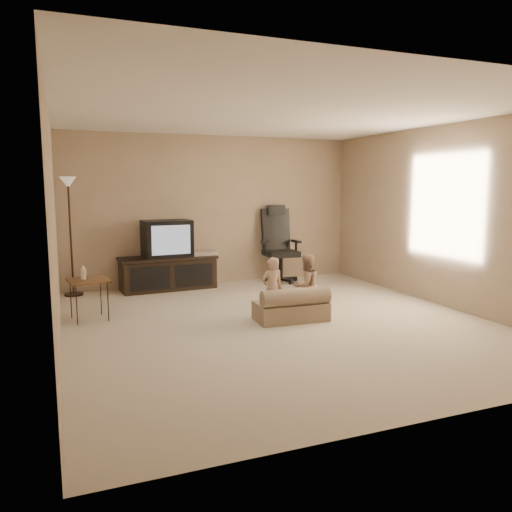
{
  "coord_description": "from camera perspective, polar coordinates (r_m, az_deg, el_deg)",
  "views": [
    {
      "loc": [
        -2.44,
        -5.44,
        1.69
      ],
      "look_at": [
        -0.06,
        0.6,
        0.75
      ],
      "focal_mm": 35.0,
      "sensor_mm": 36.0,
      "label": 1
    }
  ],
  "objects": [
    {
      "name": "tv_stand",
      "position": [
        8.18,
        -10.02,
        -0.53
      ],
      "size": [
        1.59,
        0.66,
        1.12
      ],
      "rotation": [
        0.0,
        0.0,
        0.06
      ],
      "color": "black",
      "rests_on": "floor"
    },
    {
      "name": "toddler_right",
      "position": [
        6.41,
        5.77,
        -3.4
      ],
      "size": [
        0.43,
        0.29,
        0.81
      ],
      "primitive_type": "imported",
      "rotation": [
        0.0,
        0.0,
        3.36
      ],
      "color": "tan",
      "rests_on": "floor"
    },
    {
      "name": "floor",
      "position": [
        6.2,
        2.57,
        -7.62
      ],
      "size": [
        5.5,
        5.5,
        0.0
      ],
      "primitive_type": "plane",
      "color": "beige",
      "rests_on": "ground"
    },
    {
      "name": "toddler_left",
      "position": [
        6.16,
        1.85,
        -3.85
      ],
      "size": [
        0.31,
        0.24,
        0.81
      ],
      "primitive_type": "imported",
      "rotation": [
        0.0,
        0.0,
        3.23
      ],
      "color": "tan",
      "rests_on": "floor"
    },
    {
      "name": "office_chair",
      "position": [
        8.72,
        2.65,
        0.19
      ],
      "size": [
        0.65,
        0.67,
        1.33
      ],
      "rotation": [
        0.0,
        0.0,
        -0.04
      ],
      "color": "black",
      "rests_on": "floor"
    },
    {
      "name": "child_sofa",
      "position": [
        6.24,
        4.15,
        -5.85
      ],
      "size": [
        0.91,
        0.55,
        0.43
      ],
      "rotation": [
        0.0,
        0.0,
        -0.06
      ],
      "color": "gray",
      "rests_on": "floor"
    },
    {
      "name": "room_shell",
      "position": [
        5.96,
        2.66,
        6.56
      ],
      "size": [
        5.5,
        5.5,
        5.5
      ],
      "color": "white",
      "rests_on": "floor"
    },
    {
      "name": "side_table",
      "position": [
        6.56,
        -18.67,
        -2.69
      ],
      "size": [
        0.53,
        0.53,
        0.7
      ],
      "rotation": [
        0.0,
        0.0,
        0.16
      ],
      "color": "brown",
      "rests_on": "floor"
    },
    {
      "name": "floor_lamp",
      "position": [
        8.0,
        -20.55,
        4.99
      ],
      "size": [
        0.28,
        0.28,
        1.8
      ],
      "color": "#312115",
      "rests_on": "floor"
    }
  ]
}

